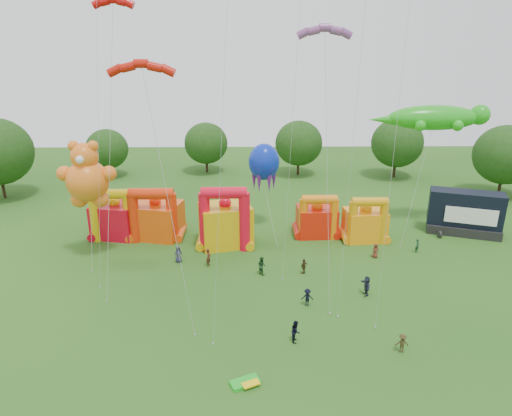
{
  "coord_description": "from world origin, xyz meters",
  "views": [
    {
      "loc": [
        -0.61,
        -22.69,
        21.84
      ],
      "look_at": [
        -0.0,
        18.0,
        7.29
      ],
      "focal_mm": 32.0,
      "sensor_mm": 36.0,
      "label": 1
    }
  ],
  "objects_px": {
    "stage_trailer": "(465,213)",
    "bouncy_castle_2": "(225,222)",
    "teddy_bear_kite": "(88,187)",
    "spectator_0": "(178,254)",
    "gecko_kite": "(421,169)",
    "octopus_kite": "(267,186)",
    "bouncy_castle_0": "(115,218)",
    "spectator_4": "(304,266)"
  },
  "relations": [
    {
      "from": "stage_trailer",
      "to": "bouncy_castle_2",
      "type": "bearing_deg",
      "value": -173.79
    },
    {
      "from": "teddy_bear_kite",
      "to": "spectator_0",
      "type": "xyz_separation_m",
      "value": [
        9.19,
        -1.46,
        -7.07
      ]
    },
    {
      "from": "gecko_kite",
      "to": "octopus_kite",
      "type": "bearing_deg",
      "value": 177.31
    },
    {
      "from": "stage_trailer",
      "to": "teddy_bear_kite",
      "type": "relative_size",
      "value": 0.7
    },
    {
      "from": "bouncy_castle_0",
      "to": "stage_trailer",
      "type": "relative_size",
      "value": 0.71
    },
    {
      "from": "spectator_0",
      "to": "stage_trailer",
      "type": "bearing_deg",
      "value": -7.66
    },
    {
      "from": "stage_trailer",
      "to": "gecko_kite",
      "type": "height_order",
      "value": "gecko_kite"
    },
    {
      "from": "teddy_bear_kite",
      "to": "octopus_kite",
      "type": "distance_m",
      "value": 20.49
    },
    {
      "from": "bouncy_castle_2",
      "to": "octopus_kite",
      "type": "xyz_separation_m",
      "value": [
        4.88,
        4.65,
        2.91
      ]
    },
    {
      "from": "spectator_4",
      "to": "gecko_kite",
      "type": "bearing_deg",
      "value": 175.69
    },
    {
      "from": "spectator_4",
      "to": "bouncy_castle_0",
      "type": "bearing_deg",
      "value": -65.13
    },
    {
      "from": "bouncy_castle_2",
      "to": "octopus_kite",
      "type": "height_order",
      "value": "octopus_kite"
    },
    {
      "from": "spectator_0",
      "to": "teddy_bear_kite",
      "type": "bearing_deg",
      "value": 150.68
    },
    {
      "from": "bouncy_castle_2",
      "to": "spectator_4",
      "type": "distance_m",
      "value": 11.12
    },
    {
      "from": "teddy_bear_kite",
      "to": "spectator_0",
      "type": "distance_m",
      "value": 11.69
    },
    {
      "from": "bouncy_castle_2",
      "to": "teddy_bear_kite",
      "type": "bearing_deg",
      "value": -168.06
    },
    {
      "from": "octopus_kite",
      "to": "spectator_4",
      "type": "relative_size",
      "value": 6.64
    },
    {
      "from": "stage_trailer",
      "to": "gecko_kite",
      "type": "distance_m",
      "value": 7.93
    },
    {
      "from": "bouncy_castle_0",
      "to": "stage_trailer",
      "type": "xyz_separation_m",
      "value": [
        42.32,
        0.55,
        0.16
      ]
    },
    {
      "from": "bouncy_castle_0",
      "to": "octopus_kite",
      "type": "relative_size",
      "value": 0.59
    },
    {
      "from": "bouncy_castle_0",
      "to": "octopus_kite",
      "type": "distance_m",
      "value": 18.6
    },
    {
      "from": "bouncy_castle_2",
      "to": "gecko_kite",
      "type": "distance_m",
      "value": 24.04
    },
    {
      "from": "spectator_4",
      "to": "spectator_0",
      "type": "bearing_deg",
      "value": -52.68
    },
    {
      "from": "teddy_bear_kite",
      "to": "octopus_kite",
      "type": "bearing_deg",
      "value": 21.96
    },
    {
      "from": "gecko_kite",
      "to": "stage_trailer",
      "type": "bearing_deg",
      "value": -6.27
    },
    {
      "from": "bouncy_castle_2",
      "to": "spectator_4",
      "type": "bearing_deg",
      "value": -41.16
    },
    {
      "from": "gecko_kite",
      "to": "spectator_0",
      "type": "xyz_separation_m",
      "value": [
        -27.99,
        -8.22,
        -7.02
      ]
    },
    {
      "from": "bouncy_castle_2",
      "to": "stage_trailer",
      "type": "distance_m",
      "value": 29.17
    },
    {
      "from": "bouncy_castle_0",
      "to": "octopus_kite",
      "type": "bearing_deg",
      "value": 6.41
    },
    {
      "from": "stage_trailer",
      "to": "teddy_bear_kite",
      "type": "distance_m",
      "value": 43.77
    },
    {
      "from": "gecko_kite",
      "to": "spectator_0",
      "type": "relative_size",
      "value": 8.36
    },
    {
      "from": "bouncy_castle_2",
      "to": "octopus_kite",
      "type": "bearing_deg",
      "value": 43.66
    },
    {
      "from": "teddy_bear_kite",
      "to": "spectator_0",
      "type": "height_order",
      "value": "teddy_bear_kite"
    },
    {
      "from": "bouncy_castle_2",
      "to": "teddy_bear_kite",
      "type": "height_order",
      "value": "teddy_bear_kite"
    },
    {
      "from": "teddy_bear_kite",
      "to": "spectator_4",
      "type": "bearing_deg",
      "value": -10.79
    },
    {
      "from": "bouncy_castle_0",
      "to": "spectator_0",
      "type": "relative_size",
      "value": 3.49
    },
    {
      "from": "teddy_bear_kite",
      "to": "gecko_kite",
      "type": "xyz_separation_m",
      "value": [
        37.19,
        6.76,
        -0.05
      ]
    },
    {
      "from": "spectator_0",
      "to": "spectator_4",
      "type": "relative_size",
      "value": 1.13
    },
    {
      "from": "stage_trailer",
      "to": "spectator_0",
      "type": "bearing_deg",
      "value": -167.37
    },
    {
      "from": "stage_trailer",
      "to": "octopus_kite",
      "type": "relative_size",
      "value": 0.84
    },
    {
      "from": "stage_trailer",
      "to": "gecko_kite",
      "type": "bearing_deg",
      "value": 173.73
    },
    {
      "from": "stage_trailer",
      "to": "teddy_bear_kite",
      "type": "bearing_deg",
      "value": -171.9
    }
  ]
}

